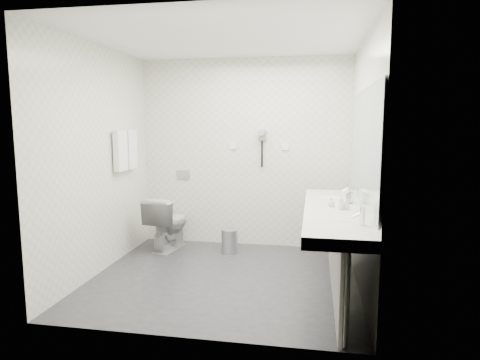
# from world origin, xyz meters

# --- Properties ---
(floor) EXTENTS (2.80, 2.80, 0.00)m
(floor) POSITION_xyz_m (0.00, 0.00, 0.00)
(floor) COLOR #2E2E33
(floor) RESTS_ON ground
(ceiling) EXTENTS (2.80, 2.80, 0.00)m
(ceiling) POSITION_xyz_m (0.00, 0.00, 2.50)
(ceiling) COLOR white
(ceiling) RESTS_ON wall_back
(wall_back) EXTENTS (2.80, 0.00, 2.80)m
(wall_back) POSITION_xyz_m (0.00, 1.30, 1.25)
(wall_back) COLOR silver
(wall_back) RESTS_ON floor
(wall_front) EXTENTS (2.80, 0.00, 2.80)m
(wall_front) POSITION_xyz_m (0.00, -1.30, 1.25)
(wall_front) COLOR silver
(wall_front) RESTS_ON floor
(wall_left) EXTENTS (0.00, 2.60, 2.60)m
(wall_left) POSITION_xyz_m (-1.40, 0.00, 1.25)
(wall_left) COLOR silver
(wall_left) RESTS_ON floor
(wall_right) EXTENTS (0.00, 2.60, 2.60)m
(wall_right) POSITION_xyz_m (1.40, 0.00, 1.25)
(wall_right) COLOR silver
(wall_right) RESTS_ON floor
(vanity_counter) EXTENTS (0.55, 2.20, 0.10)m
(vanity_counter) POSITION_xyz_m (1.12, -0.20, 0.80)
(vanity_counter) COLOR white
(vanity_counter) RESTS_ON floor
(vanity_panel) EXTENTS (0.03, 2.15, 0.75)m
(vanity_panel) POSITION_xyz_m (1.15, -0.20, 0.38)
(vanity_panel) COLOR gray
(vanity_panel) RESTS_ON floor
(vanity_post_near) EXTENTS (0.06, 0.06, 0.75)m
(vanity_post_near) POSITION_xyz_m (1.18, -1.24, 0.38)
(vanity_post_near) COLOR silver
(vanity_post_near) RESTS_ON floor
(vanity_post_far) EXTENTS (0.06, 0.06, 0.75)m
(vanity_post_far) POSITION_xyz_m (1.18, 0.84, 0.38)
(vanity_post_far) COLOR silver
(vanity_post_far) RESTS_ON floor
(mirror) EXTENTS (0.02, 2.20, 1.05)m
(mirror) POSITION_xyz_m (1.39, -0.20, 1.45)
(mirror) COLOR #B2BCC6
(mirror) RESTS_ON wall_right
(basin_near) EXTENTS (0.40, 0.31, 0.05)m
(basin_near) POSITION_xyz_m (1.12, -0.85, 0.83)
(basin_near) COLOR white
(basin_near) RESTS_ON vanity_counter
(basin_far) EXTENTS (0.40, 0.31, 0.05)m
(basin_far) POSITION_xyz_m (1.12, 0.45, 0.83)
(basin_far) COLOR white
(basin_far) RESTS_ON vanity_counter
(faucet_near) EXTENTS (0.04, 0.04, 0.15)m
(faucet_near) POSITION_xyz_m (1.32, -0.85, 0.92)
(faucet_near) COLOR silver
(faucet_near) RESTS_ON vanity_counter
(faucet_far) EXTENTS (0.04, 0.04, 0.15)m
(faucet_far) POSITION_xyz_m (1.32, 0.45, 0.92)
(faucet_far) COLOR silver
(faucet_far) RESTS_ON vanity_counter
(soap_bottle_a) EXTENTS (0.05, 0.05, 0.10)m
(soap_bottle_a) POSITION_xyz_m (1.24, -0.25, 0.90)
(soap_bottle_a) COLOR white
(soap_bottle_a) RESTS_ON vanity_counter
(soap_bottle_b) EXTENTS (0.10, 0.10, 0.09)m
(soap_bottle_b) POSITION_xyz_m (1.11, -0.14, 0.89)
(soap_bottle_b) COLOR white
(soap_bottle_b) RESTS_ON vanity_counter
(soap_bottle_c) EXTENTS (0.06, 0.06, 0.13)m
(soap_bottle_c) POSITION_xyz_m (1.19, -0.27, 0.91)
(soap_bottle_c) COLOR white
(soap_bottle_c) RESTS_ON vanity_counter
(glass_left) EXTENTS (0.06, 0.06, 0.10)m
(glass_left) POSITION_xyz_m (1.28, 0.04, 0.90)
(glass_left) COLOR silver
(glass_left) RESTS_ON vanity_counter
(glass_right) EXTENTS (0.06, 0.06, 0.11)m
(glass_right) POSITION_xyz_m (1.30, 0.09, 0.90)
(glass_right) COLOR silver
(glass_right) RESTS_ON vanity_counter
(toilet) EXTENTS (0.50, 0.75, 0.71)m
(toilet) POSITION_xyz_m (-0.94, 0.89, 0.35)
(toilet) COLOR white
(toilet) RESTS_ON floor
(flush_plate) EXTENTS (0.18, 0.02, 0.12)m
(flush_plate) POSITION_xyz_m (-0.85, 1.29, 0.95)
(flush_plate) COLOR #B2B5BA
(flush_plate) RESTS_ON wall_back
(pedal_bin) EXTENTS (0.27, 0.27, 0.29)m
(pedal_bin) POSITION_xyz_m (-0.11, 0.86, 0.15)
(pedal_bin) COLOR #B2B5BA
(pedal_bin) RESTS_ON floor
(bin_lid) EXTENTS (0.21, 0.21, 0.02)m
(bin_lid) POSITION_xyz_m (-0.11, 0.86, 0.30)
(bin_lid) COLOR #B2B5BA
(bin_lid) RESTS_ON pedal_bin
(towel_rail) EXTENTS (0.02, 0.62, 0.02)m
(towel_rail) POSITION_xyz_m (-1.35, 0.55, 1.55)
(towel_rail) COLOR silver
(towel_rail) RESTS_ON wall_left
(towel_near) EXTENTS (0.07, 0.24, 0.48)m
(towel_near) POSITION_xyz_m (-1.34, 0.41, 1.33)
(towel_near) COLOR white
(towel_near) RESTS_ON towel_rail
(towel_far) EXTENTS (0.07, 0.24, 0.48)m
(towel_far) POSITION_xyz_m (-1.34, 0.69, 1.33)
(towel_far) COLOR white
(towel_far) RESTS_ON towel_rail
(dryer_cradle) EXTENTS (0.10, 0.04, 0.14)m
(dryer_cradle) POSITION_xyz_m (0.25, 1.27, 1.50)
(dryer_cradle) COLOR gray
(dryer_cradle) RESTS_ON wall_back
(dryer_barrel) EXTENTS (0.08, 0.14, 0.08)m
(dryer_barrel) POSITION_xyz_m (0.25, 1.20, 1.53)
(dryer_barrel) COLOR gray
(dryer_barrel) RESTS_ON dryer_cradle
(dryer_cord) EXTENTS (0.02, 0.02, 0.35)m
(dryer_cord) POSITION_xyz_m (0.25, 1.26, 1.25)
(dryer_cord) COLOR black
(dryer_cord) RESTS_ON dryer_cradle
(switch_plate_a) EXTENTS (0.09, 0.02, 0.09)m
(switch_plate_a) POSITION_xyz_m (-0.15, 1.29, 1.35)
(switch_plate_a) COLOR white
(switch_plate_a) RESTS_ON wall_back
(switch_plate_b) EXTENTS (0.09, 0.02, 0.09)m
(switch_plate_b) POSITION_xyz_m (0.55, 1.29, 1.35)
(switch_plate_b) COLOR white
(switch_plate_b) RESTS_ON wall_back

